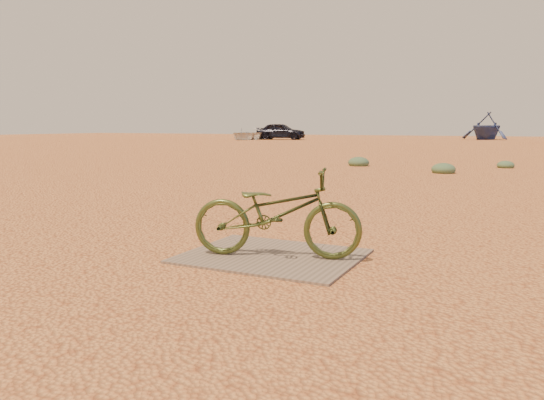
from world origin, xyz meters
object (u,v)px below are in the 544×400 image
at_px(bicycle, 277,213).
at_px(boat_far_left, 486,126).
at_px(boat_near_left, 248,134).
at_px(car, 281,131).
at_px(plywood_board, 272,256).

distance_m(bicycle, boat_far_left, 44.81).
distance_m(bicycle, boat_near_left, 40.98).
relative_size(bicycle, car, 0.38).
distance_m(plywood_board, car, 41.02).
height_order(plywood_board, car, car).
height_order(plywood_board, boat_near_left, boat_near_left).
xyz_separation_m(car, boat_far_left, (15.91, 7.56, 0.48)).
xyz_separation_m(bicycle, car, (-17.38, 37.22, 0.28)).
distance_m(bicycle, car, 41.08).
xyz_separation_m(bicycle, boat_far_left, (-1.48, 44.77, 0.75)).
bearing_deg(plywood_board, boat_far_left, 91.80).
relative_size(plywood_board, boat_near_left, 0.34).
xyz_separation_m(plywood_board, boat_far_left, (-1.41, 44.74, 1.18)).
bearing_deg(bicycle, boat_far_left, -13.91).
xyz_separation_m(plywood_board, bicycle, (0.07, -0.04, 0.43)).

